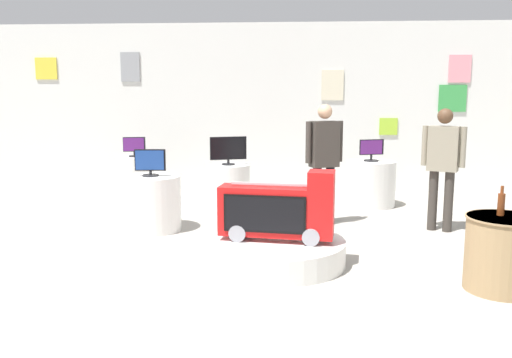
% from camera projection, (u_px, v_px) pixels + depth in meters
% --- Properties ---
extents(ground_plane, '(30.00, 30.00, 0.00)m').
position_uv_depth(ground_plane, '(260.00, 274.00, 5.48)').
color(ground_plane, '#9E998E').
extents(back_wall_display, '(11.27, 0.13, 3.11)m').
position_uv_depth(back_wall_display, '(277.00, 108.00, 10.09)').
color(back_wall_display, silver).
rests_on(back_wall_display, ground).
extents(main_display_pedestal, '(1.50, 1.50, 0.26)m').
position_uv_depth(main_display_pedestal, '(276.00, 252.00, 5.81)').
color(main_display_pedestal, silver).
rests_on(main_display_pedestal, ground).
extents(novelty_firetruck_tv, '(1.25, 0.49, 0.76)m').
position_uv_depth(novelty_firetruck_tv, '(278.00, 211.00, 5.73)').
color(novelty_firetruck_tv, gray).
rests_on(novelty_firetruck_tv, main_display_pedestal).
extents(display_pedestal_left_rear, '(0.78, 0.78, 0.74)m').
position_uv_depth(display_pedestal_left_rear, '(152.00, 203.00, 7.20)').
color(display_pedestal_left_rear, silver).
rests_on(display_pedestal_left_rear, ground).
extents(tv_on_left_rear, '(0.41, 0.22, 0.36)m').
position_uv_depth(tv_on_left_rear, '(150.00, 162.00, 7.11)').
color(tv_on_left_rear, black).
rests_on(tv_on_left_rear, display_pedestal_left_rear).
extents(display_pedestal_center_rear, '(0.80, 0.80, 0.74)m').
position_uv_depth(display_pedestal_center_rear, '(370.00, 183.00, 8.77)').
color(display_pedestal_center_rear, silver).
rests_on(display_pedestal_center_rear, ground).
extents(tv_on_center_rear, '(0.40, 0.24, 0.35)m').
position_uv_depth(tv_on_center_rear, '(371.00, 150.00, 8.68)').
color(tv_on_center_rear, black).
rests_on(tv_on_center_rear, display_pedestal_center_rear).
extents(display_pedestal_right_rear, '(0.65, 0.65, 0.74)m').
position_uv_depth(display_pedestal_right_rear, '(135.00, 178.00, 9.38)').
color(display_pedestal_right_rear, silver).
rests_on(display_pedestal_right_rear, ground).
extents(tv_on_right_rear, '(0.38, 0.20, 0.34)m').
position_uv_depth(tv_on_right_rear, '(134.00, 146.00, 9.29)').
color(tv_on_right_rear, black).
rests_on(tv_on_right_rear, display_pedestal_right_rear).
extents(display_pedestal_far_right, '(0.66, 0.66, 0.74)m').
position_uv_depth(display_pedestal_far_right, '(229.00, 188.00, 8.33)').
color(display_pedestal_far_right, silver).
rests_on(display_pedestal_far_right, ground).
extents(tv_on_far_right, '(0.55, 0.23, 0.43)m').
position_uv_depth(tv_on_far_right, '(228.00, 150.00, 8.23)').
color(tv_on_far_right, black).
rests_on(tv_on_far_right, display_pedestal_far_right).
extents(side_table_round, '(0.70, 0.70, 0.70)m').
position_uv_depth(side_table_round, '(503.00, 253.00, 5.00)').
color(side_table_round, '#9E7F56').
rests_on(side_table_round, ground).
extents(bottle_on_side_table, '(0.07, 0.07, 0.28)m').
position_uv_depth(bottle_on_side_table, '(501.00, 203.00, 5.00)').
color(bottle_on_side_table, brown).
rests_on(bottle_on_side_table, side_table_round).
extents(shopper_browsing_near_truck, '(0.52, 0.34, 1.68)m').
position_uv_depth(shopper_browsing_near_truck, '(324.00, 155.00, 7.39)').
color(shopper_browsing_near_truck, black).
rests_on(shopper_browsing_near_truck, ground).
extents(shopper_browsing_rear, '(0.52, 0.34, 1.63)m').
position_uv_depth(shopper_browsing_rear, '(443.00, 160.00, 7.09)').
color(shopper_browsing_rear, '#38332D').
rests_on(shopper_browsing_rear, ground).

